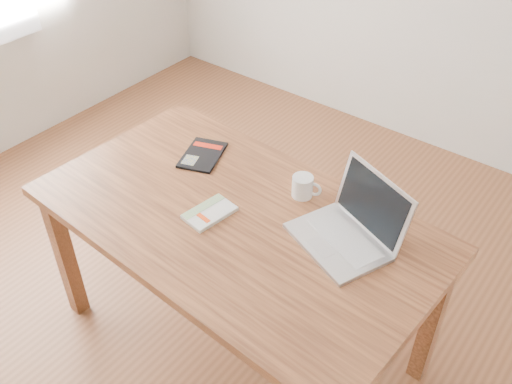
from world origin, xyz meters
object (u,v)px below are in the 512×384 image
Objects in this scene: white_guidebook at (210,213)px; coffee_mug at (303,186)px; desk at (236,233)px; black_guidebook at (202,155)px; laptop at (350,228)px.

white_guidebook is 0.38m from coffee_mug.
desk is 5.94× the size of black_guidebook.
white_guidebook is 0.53m from laptop.
desk is 13.39× the size of coffee_mug.
laptop reaches higher than desk.
laptop is 0.29m from coffee_mug.
desk is 3.69× the size of laptop.
white_guidebook is at bearing -64.36° from black_guidebook.
coffee_mug reaches higher than desk.
white_guidebook is 0.77× the size of black_guidebook.
black_guidebook is (-0.28, 0.27, -0.00)m from white_guidebook.
desk is 0.45m from laptop.
white_guidebook is at bearing -139.88° from coffee_mug.
black_guidebook is at bearing -162.76° from laptop.
black_guidebook is at bearing 169.67° from coffee_mug.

